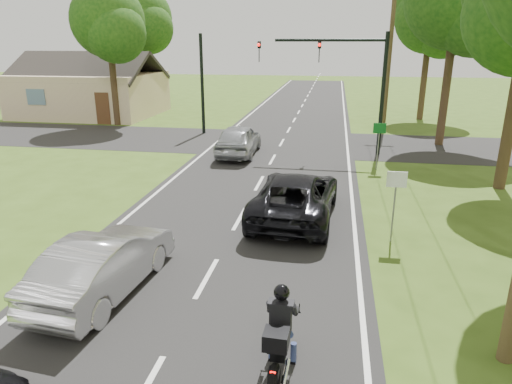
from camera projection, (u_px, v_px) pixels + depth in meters
The scene contains 17 objects.
ground at pixel (207, 278), 11.23m from camera, with size 140.00×140.00×0.00m, color #354E16.
road at pixel (266, 170), 20.59m from camera, with size 8.00×100.00×0.01m, color black.
cross_road at pixel (282, 143), 26.20m from camera, with size 60.00×7.00×0.01m, color black.
motorcycle_rider at pixel (280, 340), 7.80m from camera, with size 0.57×2.01×1.73m.
dark_suv at pixel (296, 196), 14.88m from camera, with size 2.47×5.36×1.49m, color black.
silver_sedan at pixel (104, 264), 10.41m from camera, with size 1.51×4.32×1.42m, color #B6B6BB.
silver_suv at pixel (239, 140), 23.18m from camera, with size 1.85×4.60×1.57m, color #9FA2A7.
traffic_signal at pixel (346, 71), 22.49m from camera, with size 6.38×0.44×6.00m.
signal_pole_far at pixel (202, 85), 27.96m from camera, with size 0.20×0.20×6.00m, color black.
utility_pole_far at pixel (390, 49), 29.23m from camera, with size 1.60×0.28×10.00m.
sign_white at pixel (396, 190), 12.77m from camera, with size 0.55×0.07×2.12m.
sign_green at pixel (379, 135), 20.22m from camera, with size 0.55×0.07×2.12m.
tree_row_d at pixel (464, 2), 23.12m from camera, with size 5.76×5.58×10.45m.
tree_row_e at pixel (435, 22), 31.69m from camera, with size 5.28×5.12×9.61m.
tree_left_near at pixel (111, 25), 29.57m from camera, with size 5.12×4.96×9.22m.
tree_left_far at pixel (143, 22), 39.02m from camera, with size 5.76×5.58×10.14m.
house at pixel (91, 92), 35.69m from camera, with size 10.20×8.00×4.84m.
Camera 1 is at (2.88, -9.65, 5.55)m, focal length 32.00 mm.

